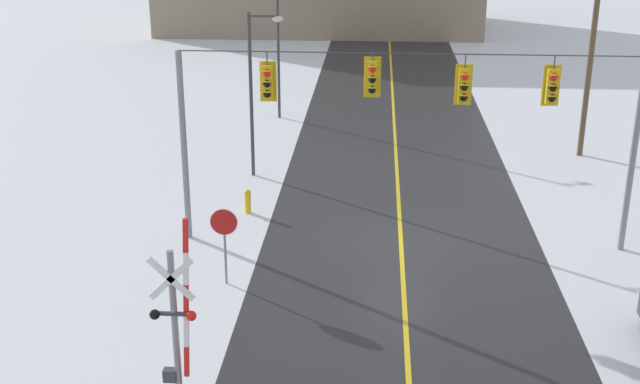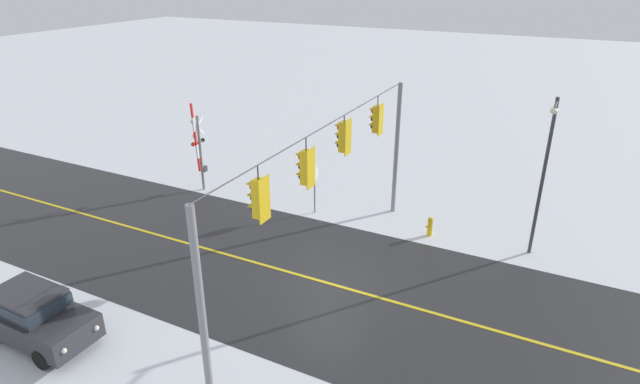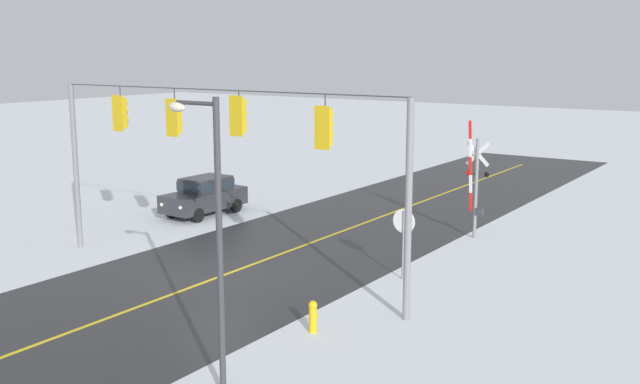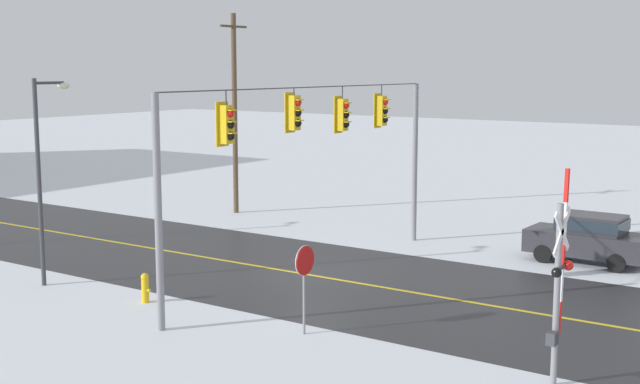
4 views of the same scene
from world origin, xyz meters
name	(u,v)px [view 4 (image 4 of 4)]	position (x,y,z in m)	size (l,w,h in m)	color
ground_plane	(313,276)	(0.00, 0.00, 0.00)	(160.00, 160.00, 0.00)	silver
road_asphalt	(181,253)	(0.00, 6.00, 0.00)	(9.00, 80.00, 0.01)	#28282B
lane_centre_line	(181,253)	(0.00, 6.00, 0.01)	(0.14, 72.00, 0.01)	gold
signal_span	(316,143)	(0.10, -0.01, 4.39)	(14.20, 0.47, 6.22)	gray
stop_sign	(305,270)	(-5.16, -3.31, 1.71)	(0.80, 0.09, 2.35)	gray
railroad_crossing	(559,282)	(-4.95, -9.82, 2.29)	(0.98, 0.31, 4.71)	gray
parked_car_charcoal	(589,237)	(6.94, -6.93, 0.95)	(1.86, 4.22, 1.74)	#2D2D33
streetlamp_near	(44,162)	(-5.59, 6.36, 3.92)	(1.39, 0.28, 6.50)	#38383D
fire_hydrant	(145,287)	(-5.38, 2.26, 0.47)	(0.24, 0.31, 0.88)	gold
utility_pole	(235,112)	(7.97, 10.01, 4.77)	(1.80, 0.24, 9.28)	brown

